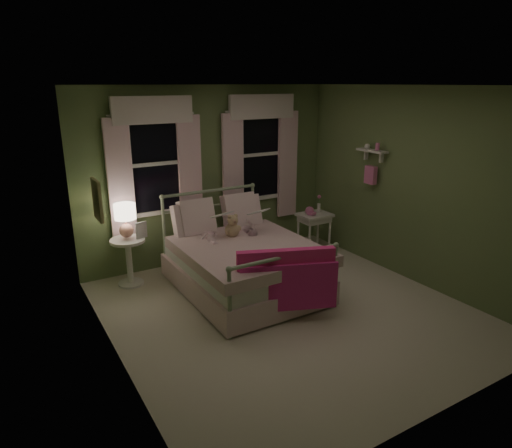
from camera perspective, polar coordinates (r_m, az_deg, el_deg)
room_shell at (r=5.11m, az=4.33°, el=2.17°), size 4.20×4.20×4.20m
bed at (r=5.97m, az=-1.72°, el=-4.79°), size 1.58×2.04×1.18m
pink_throw at (r=5.08m, az=3.94°, el=-6.16°), size 1.06×0.54×0.71m
child_left at (r=6.03m, az=-6.04°, el=0.80°), size 0.29×0.23×0.71m
child_right at (r=6.29m, az=-1.40°, el=1.22°), size 0.35×0.29×0.64m
book_left at (r=5.80m, az=-5.01°, el=0.54°), size 0.22×0.17×0.26m
book_right at (r=6.07m, az=-0.25°, el=0.94°), size 0.22×0.17×0.26m
teddy_bear at (r=6.05m, az=-2.97°, el=-0.40°), size 0.24×0.20×0.32m
nightstand_left at (r=6.34m, az=-15.62°, el=-3.80°), size 0.46×0.46×0.65m
table_lamp at (r=6.17m, az=-16.02°, el=0.85°), size 0.28×0.28×0.45m
book_nightstand at (r=6.21m, az=-14.71°, el=-1.81°), size 0.20×0.25×0.02m
nightstand_right at (r=7.27m, az=7.31°, el=0.53°), size 0.50×0.40×0.64m
pink_toy at (r=7.16m, az=6.75°, el=1.62°), size 0.14×0.19×0.14m
bud_vase at (r=7.31m, az=7.88°, el=2.57°), size 0.06×0.06×0.28m
window_left at (r=6.46m, az=-12.50°, el=7.92°), size 1.34×0.13×1.96m
window_right at (r=7.17m, az=0.61°, el=9.22°), size 1.34×0.13×1.96m
wall_shelf at (r=6.80m, az=14.22°, el=7.40°), size 0.15×0.50×0.60m
framed_picture at (r=4.85m, az=-19.21°, el=2.85°), size 0.03×0.32×0.42m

